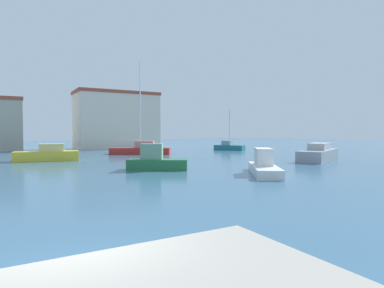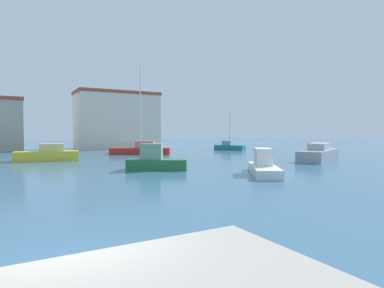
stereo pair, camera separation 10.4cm
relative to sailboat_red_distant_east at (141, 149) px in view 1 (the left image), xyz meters
The scene contains 8 objects.
water 10.61m from the sailboat_red_distant_east, 78.02° to the right, with size 160.00×160.00×0.00m, color #38607F.
sailboat_red_distant_east is the anchor object (origin of this frame).
motorboat_white_center_channel 20.65m from the sailboat_red_distant_east, 88.95° to the right, with size 4.36×5.39×1.61m.
motorboat_yellow_far_left 11.38m from the sailboat_red_distant_east, 158.42° to the right, with size 5.62×2.39×1.56m.
sailboat_teal_outer_mooring 14.20m from the sailboat_red_distant_east, ahead, with size 3.52×4.50×5.70m.
motorboat_green_distant_north 15.92m from the sailboat_red_distant_east, 107.06° to the right, with size 4.29×3.33×1.83m.
motorboat_grey_near_pier 19.60m from the sailboat_red_distant_east, 54.48° to the right, with size 7.46×5.07×1.60m.
waterfront_apartments 16.21m from the sailboat_red_distant_east, 83.84° to the left, with size 12.88×6.96×9.06m.
Camera 1 is at (-0.82, -5.54, 2.68)m, focal length 30.00 mm.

